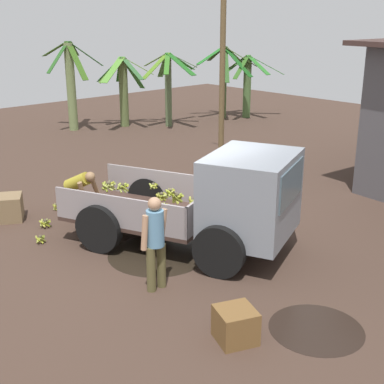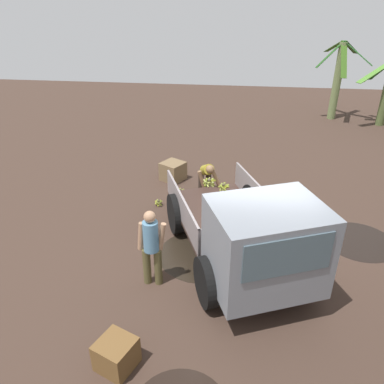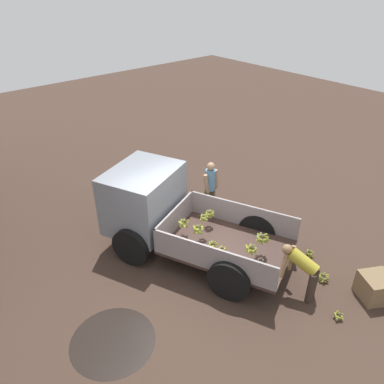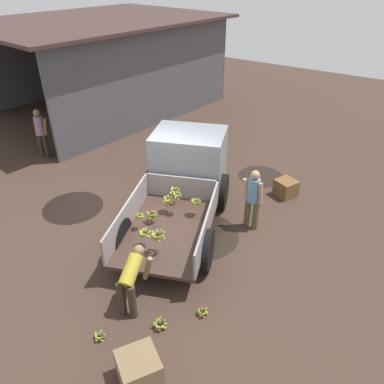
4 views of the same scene
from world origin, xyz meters
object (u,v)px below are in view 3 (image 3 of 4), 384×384
at_px(cargo_truck, 160,208).
at_px(person_worker_loading, 303,268).
at_px(wooden_crate_0, 375,287).
at_px(wooden_crate_1, 172,180).
at_px(banana_bunch_on_ground_1, 310,253).
at_px(banana_bunch_on_ground_0, 339,315).
at_px(banana_bunch_on_ground_2, 324,277).
at_px(person_foreground_visitor, 210,186).

height_order(cargo_truck, person_worker_loading, cargo_truck).
distance_m(wooden_crate_0, wooden_crate_1, 6.69).
height_order(banana_bunch_on_ground_1, wooden_crate_1, wooden_crate_1).
distance_m(banana_bunch_on_ground_0, banana_bunch_on_ground_2, 1.10).
bearing_deg(wooden_crate_0, person_worker_loading, 45.65).
bearing_deg(banana_bunch_on_ground_2, banana_bunch_on_ground_0, 138.04).
xyz_separation_m(person_worker_loading, banana_bunch_on_ground_1, (0.56, -1.25, -0.64)).
distance_m(cargo_truck, wooden_crate_0, 5.18).
distance_m(person_worker_loading, banana_bunch_on_ground_0, 1.15).
xyz_separation_m(person_worker_loading, banana_bunch_on_ground_0, (-0.95, -0.04, -0.64)).
height_order(banana_bunch_on_ground_0, banana_bunch_on_ground_2, banana_bunch_on_ground_2).
distance_m(banana_bunch_on_ground_0, wooden_crate_1, 6.56).
xyz_separation_m(wooden_crate_0, wooden_crate_1, (6.68, 0.32, -0.04)).
bearing_deg(cargo_truck, banana_bunch_on_ground_2, -173.66).
relative_size(banana_bunch_on_ground_0, banana_bunch_on_ground_2, 0.82).
bearing_deg(banana_bunch_on_ground_2, person_worker_loading, 80.03).
xyz_separation_m(banana_bunch_on_ground_1, wooden_crate_1, (5.00, 0.42, 0.15)).
xyz_separation_m(person_foreground_visitor, banana_bunch_on_ground_2, (-3.75, -0.06, -0.80)).
bearing_deg(cargo_truck, wooden_crate_0, -175.30).
xyz_separation_m(banana_bunch_on_ground_0, wooden_crate_0, (-0.18, -1.11, 0.19)).
bearing_deg(wooden_crate_1, wooden_crate_0, -177.29).
relative_size(cargo_truck, wooden_crate_0, 7.70).
xyz_separation_m(person_worker_loading, wooden_crate_0, (-1.13, -1.15, -0.45)).
xyz_separation_m(person_worker_loading, banana_bunch_on_ground_2, (-0.14, -0.77, -0.63)).
height_order(wooden_crate_0, wooden_crate_1, wooden_crate_0).
bearing_deg(wooden_crate_1, person_foreground_visitor, 176.19).
height_order(cargo_truck, banana_bunch_on_ground_2, cargo_truck).
distance_m(person_worker_loading, banana_bunch_on_ground_1, 1.51).
distance_m(person_foreground_visitor, wooden_crate_0, 4.80).
distance_m(person_worker_loading, wooden_crate_0, 1.67).
relative_size(banana_bunch_on_ground_0, wooden_crate_0, 0.35).
xyz_separation_m(cargo_truck, banana_bunch_on_ground_2, (-3.56, -1.97, -0.96)).
relative_size(cargo_truck, banana_bunch_on_ground_1, 22.68).
height_order(person_foreground_visitor, wooden_crate_1, person_foreground_visitor).
xyz_separation_m(banana_bunch_on_ground_1, wooden_crate_0, (-1.69, 0.10, 0.19)).
distance_m(banana_bunch_on_ground_1, wooden_crate_1, 5.02).
relative_size(banana_bunch_on_ground_2, wooden_crate_1, 0.50).
bearing_deg(wooden_crate_1, cargo_truck, 136.34).
relative_size(person_foreground_visitor, wooden_crate_1, 3.05).
distance_m(person_worker_loading, banana_bunch_on_ground_2, 1.00).
height_order(cargo_truck, wooden_crate_1, cargo_truck).
height_order(cargo_truck, wooden_crate_0, cargo_truck).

